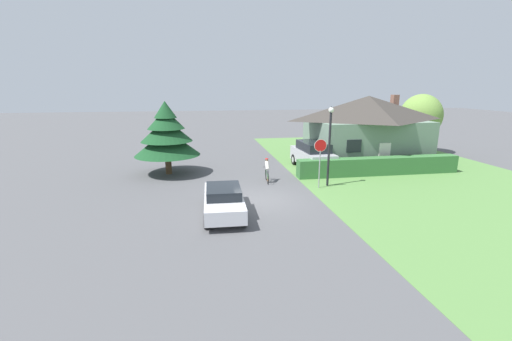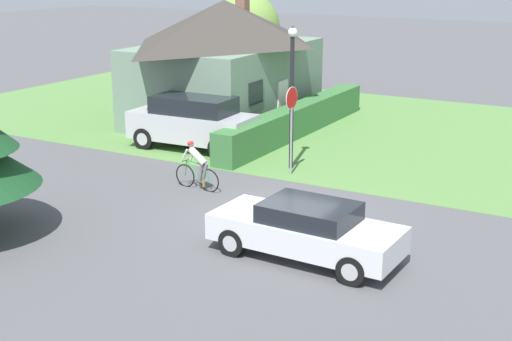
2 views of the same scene
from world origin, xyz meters
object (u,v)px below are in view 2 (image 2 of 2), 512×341
(stop_sign, at_px, (292,113))
(street_lamp, at_px, (292,83))
(cyclist, at_px, (197,167))
(parked_suv_right, at_px, (193,122))
(deciduous_tree_right, at_px, (246,28))
(cottage_house, at_px, (225,59))
(sedan_left_lane, at_px, (306,230))

(stop_sign, relative_size, street_lamp, 0.61)
(stop_sign, bearing_deg, cyclist, -31.02)
(stop_sign, bearing_deg, street_lamp, -151.18)
(parked_suv_right, bearing_deg, deciduous_tree_right, -71.70)
(cottage_house, relative_size, parked_suv_right, 1.94)
(cottage_house, height_order, parked_suv_right, cottage_house)
(cottage_house, bearing_deg, parked_suv_right, -163.13)
(sedan_left_lane, xyz_separation_m, cyclist, (3.16, 5.28, 0.01))
(cottage_house, distance_m, sedan_left_lane, 15.70)
(stop_sign, bearing_deg, cottage_house, -131.81)
(cottage_house, height_order, sedan_left_lane, cottage_house)
(sedan_left_lane, xyz_separation_m, street_lamp, (6.66, 3.79, 2.22))
(parked_suv_right, height_order, stop_sign, stop_sign)
(cottage_house, xyz_separation_m, deciduous_tree_right, (6.59, 2.81, 0.67))
(sedan_left_lane, bearing_deg, cyclist, -29.12)
(parked_suv_right, relative_size, street_lamp, 1.01)
(stop_sign, height_order, street_lamp, street_lamp)
(cyclist, height_order, street_lamp, street_lamp)
(street_lamp, relative_size, deciduous_tree_right, 0.91)
(stop_sign, bearing_deg, deciduous_tree_right, -142.12)
(cottage_house, xyz_separation_m, parked_suv_right, (-4.94, -1.63, -1.68))
(parked_suv_right, distance_m, street_lamp, 4.82)
(cottage_house, height_order, street_lamp, cottage_house)
(cyclist, bearing_deg, stop_sign, -118.68)
(sedan_left_lane, relative_size, cyclist, 2.74)
(sedan_left_lane, bearing_deg, parked_suv_right, -39.40)
(sedan_left_lane, distance_m, parked_suv_right, 10.88)
(cyclist, bearing_deg, deciduous_tree_right, -60.31)
(stop_sign, bearing_deg, sedan_left_lane, 32.01)
(parked_suv_right, xyz_separation_m, stop_sign, (-1.18, -4.74, 1.07))
(parked_suv_right, bearing_deg, cyclist, 123.23)
(sedan_left_lane, xyz_separation_m, parked_suv_right, (7.16, 8.18, 0.32))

